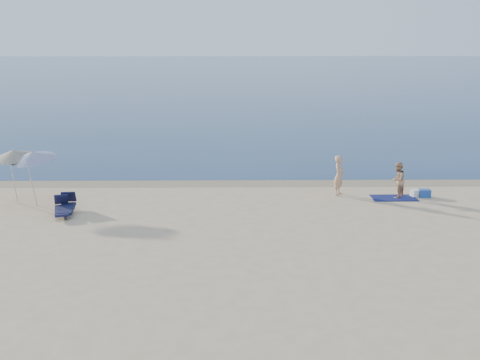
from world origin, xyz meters
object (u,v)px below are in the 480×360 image
person_left (339,175)px  blue_cooler (425,193)px  person_right (398,180)px  umbrella_near (33,156)px

person_left → blue_cooler: bearing=-69.8°
person_left → blue_cooler: (3.81, -0.42, -0.73)m
blue_cooler → person_right: bearing=-173.2°
person_left → umbrella_near: (-13.30, -1.32, 1.21)m
person_left → person_right: person_left is taller
person_right → blue_cooler: size_ratio=3.25×
blue_cooler → umbrella_near: umbrella_near is taller
person_right → blue_cooler: (1.28, 0.08, -0.63)m
person_left → person_right: size_ratio=1.12×
blue_cooler → person_left: bearing=176.8°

